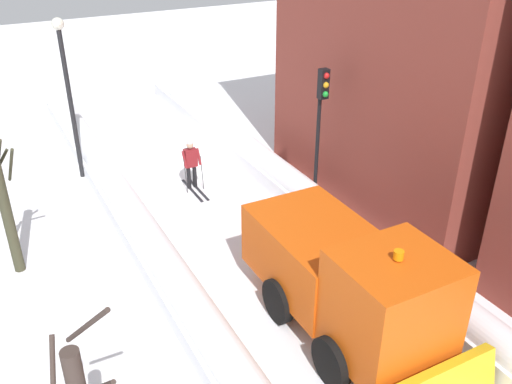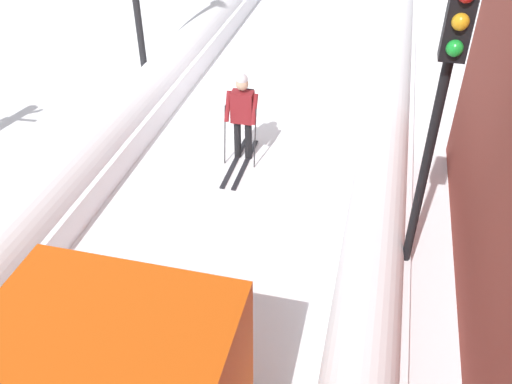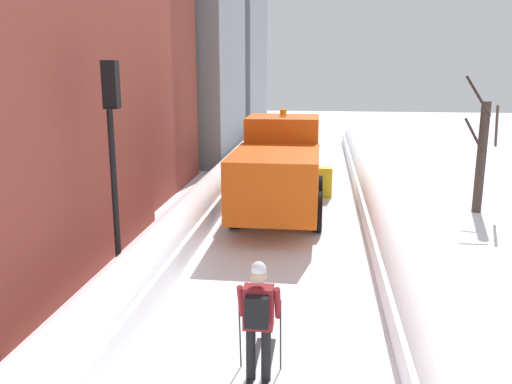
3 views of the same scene
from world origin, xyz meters
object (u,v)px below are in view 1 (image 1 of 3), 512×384
object	(u,v)px
street_lamp	(67,82)
bare_tree_near	(5,206)
traffic_light_pole	(321,113)
skier	(191,161)
plow_truck	(349,281)

from	to	relation	value
street_lamp	bare_tree_near	distance (m)	5.88
bare_tree_near	traffic_light_pole	bearing A→B (deg)	175.75
skier	plow_truck	bearing A→B (deg)	92.67
plow_truck	bare_tree_near	size ratio (longest dim) A/B	1.55
skier	street_lamp	xyz separation A→B (m)	(3.20, -2.65, 2.51)
plow_truck	bare_tree_near	xyz separation A→B (m)	(6.35, -6.13, 0.50)
traffic_light_pole	bare_tree_near	world-z (taller)	traffic_light_pole
plow_truck	street_lamp	world-z (taller)	street_lamp
bare_tree_near	skier	bearing A→B (deg)	-158.82
plow_truck	traffic_light_pole	size ratio (longest dim) A/B	1.32
plow_truck	skier	world-z (taller)	plow_truck
street_lamp	bare_tree_near	bearing A→B (deg)	60.96
plow_truck	bare_tree_near	bearing A→B (deg)	-44.00
street_lamp	skier	bearing A→B (deg)	140.34
traffic_light_pole	bare_tree_near	xyz separation A→B (m)	(9.13, -0.68, -1.19)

